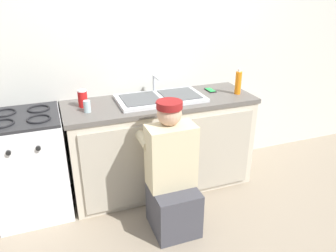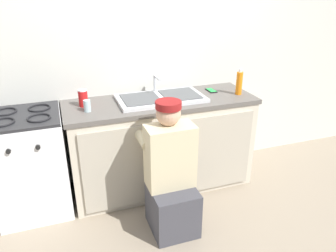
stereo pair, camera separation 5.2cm
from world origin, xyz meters
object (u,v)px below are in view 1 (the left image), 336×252
object	(u,v)px
water_glass	(87,106)
soap_bottle_orange	(238,83)
cell_phone	(210,90)
plumber_person	(172,179)
soda_cup_red	(83,99)
sink_double_basin	(160,98)
stove_range	(31,165)

from	to	relation	value
water_glass	soap_bottle_orange	size ratio (longest dim) A/B	0.40
cell_phone	plumber_person	bearing A→B (deg)	-133.65
soda_cup_red	sink_double_basin	bearing A→B (deg)	-5.26
sink_double_basin	soda_cup_red	xyz separation A→B (m)	(-0.69, 0.06, 0.06)
stove_range	plumber_person	distance (m)	1.24
plumber_person	soda_cup_red	distance (m)	1.04
cell_phone	soda_cup_red	bearing A→B (deg)	-179.00
plumber_person	water_glass	distance (m)	0.93
soda_cup_red	soap_bottle_orange	bearing A→B (deg)	-6.14
cell_phone	sink_double_basin	bearing A→B (deg)	-171.30
plumber_person	stove_range	bearing A→B (deg)	149.41
cell_phone	soap_bottle_orange	bearing A→B (deg)	-41.21
sink_double_basin	soda_cup_red	size ratio (longest dim) A/B	5.26
sink_double_basin	cell_phone	bearing A→B (deg)	8.70
stove_range	water_glass	size ratio (longest dim) A/B	9.31
soda_cup_red	cell_phone	size ratio (longest dim) A/B	1.09
water_glass	soap_bottle_orange	bearing A→B (deg)	-0.60
soda_cup_red	plumber_person	bearing A→B (deg)	-51.00
sink_double_basin	water_glass	xyz separation A→B (m)	(-0.68, -0.08, 0.03)
sink_double_basin	plumber_person	world-z (taller)	plumber_person
stove_range	cell_phone	size ratio (longest dim) A/B	6.65
stove_range	plumber_person	bearing A→B (deg)	-30.59
stove_range	water_glass	xyz separation A→B (m)	(0.52, -0.08, 0.50)
soda_cup_red	water_glass	bearing A→B (deg)	-83.50
sink_double_basin	stove_range	bearing A→B (deg)	-179.90
cell_phone	water_glass	bearing A→B (deg)	-172.47
plumber_person	soda_cup_red	world-z (taller)	plumber_person
water_glass	cell_phone	bearing A→B (deg)	7.53
sink_double_basin	cell_phone	xyz separation A→B (m)	(0.56, 0.09, -0.01)
sink_double_basin	cell_phone	world-z (taller)	sink_double_basin
plumber_person	water_glass	bearing A→B (deg)	134.62
soda_cup_red	water_glass	distance (m)	0.14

